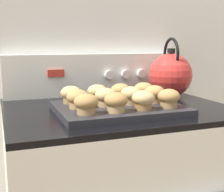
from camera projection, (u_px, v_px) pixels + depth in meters
wall_back at (90, 33)px, 1.37m from camera, size 8.00×0.05×2.40m
control_panel at (95, 74)px, 1.35m from camera, size 0.76×0.07×0.18m
muffin_pan at (118, 109)px, 1.02m from camera, size 0.40×0.31×0.02m
muffin_r0_c0 at (86, 104)px, 0.89m from camera, size 0.07×0.07×0.06m
muffin_r0_c1 at (116, 102)px, 0.92m from camera, size 0.07×0.07×0.06m
muffin_r0_c2 at (143, 100)px, 0.95m from camera, size 0.07×0.07×0.06m
muffin_r0_c3 at (169, 98)px, 0.98m from camera, size 0.07×0.07×0.06m
muffin_r1_c0 at (78, 99)px, 0.97m from camera, size 0.07×0.07×0.06m
muffin_r1_c1 at (106, 97)px, 1.00m from camera, size 0.07×0.07×0.06m
muffin_r1_c2 at (131, 95)px, 1.04m from camera, size 0.07×0.07×0.06m
muffin_r1_c3 at (155, 94)px, 1.06m from camera, size 0.07×0.07×0.06m
muffin_r2_c0 at (71, 94)px, 1.05m from camera, size 0.07×0.07×0.06m
muffin_r2_c1 at (97, 93)px, 1.09m from camera, size 0.07×0.07×0.06m
muffin_r2_c2 at (121, 91)px, 1.11m from camera, size 0.07×0.07×0.06m
muffin_r2_c3 at (144, 90)px, 1.14m from camera, size 0.07×0.07×0.06m
tea_kettle at (170, 74)px, 1.30m from camera, size 0.18×0.22×0.25m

